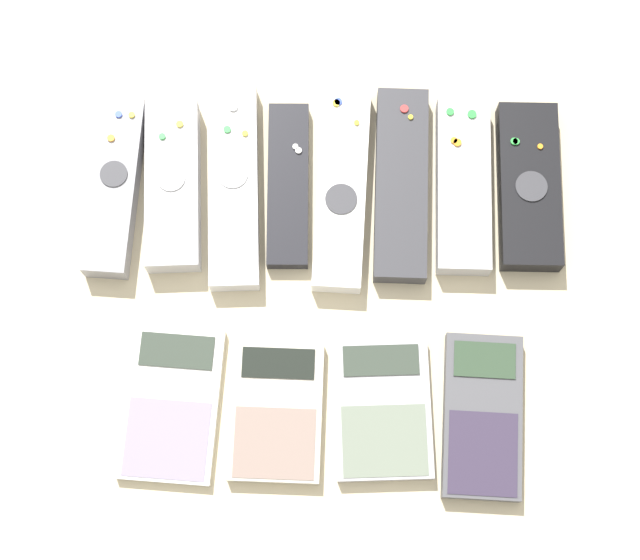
{
  "coord_description": "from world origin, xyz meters",
  "views": [
    {
      "loc": [
        0.0,
        -0.23,
        1.01
      ],
      "look_at": [
        0.0,
        0.03,
        0.01
      ],
      "focal_mm": 60.0,
      "sensor_mm": 36.0,
      "label": 1
    }
  ],
  "objects": [
    {
      "name": "remote_0",
      "position": [
        -0.21,
        0.12,
        0.01
      ],
      "size": [
        0.05,
        0.18,
        0.03
      ],
      "rotation": [
        0.0,
        0.0,
        -0.05
      ],
      "color": "gray",
      "rests_on": "ground_plane"
    },
    {
      "name": "remote_4",
      "position": [
        0.02,
        0.12,
        0.01
      ],
      "size": [
        0.06,
        0.21,
        0.03
      ],
      "rotation": [
        0.0,
        0.0,
        -0.04
      ],
      "color": "white",
      "rests_on": "ground_plane"
    },
    {
      "name": "remote_1",
      "position": [
        -0.15,
        0.12,
        0.01
      ],
      "size": [
        0.06,
        0.17,
        0.03
      ],
      "rotation": [
        0.0,
        0.0,
        0.05
      ],
      "color": "#B7B7BC",
      "rests_on": "ground_plane"
    },
    {
      "name": "calculator_3",
      "position": [
        0.15,
        -0.1,
        0.01
      ],
      "size": [
        0.08,
        0.16,
        0.02
      ],
      "rotation": [
        0.0,
        0.0,
        -0.04
      ],
      "color": "#4C4C51",
      "rests_on": "ground_plane"
    },
    {
      "name": "remote_7",
      "position": [
        0.2,
        0.13,
        0.01
      ],
      "size": [
        0.06,
        0.17,
        0.03
      ],
      "rotation": [
        0.0,
        0.0,
        0.0
      ],
      "color": "black",
      "rests_on": "ground_plane"
    },
    {
      "name": "ground_plane",
      "position": [
        0.0,
        0.0,
        0.0
      ],
      "size": [
        3.0,
        3.0,
        0.0
      ],
      "primitive_type": "plane",
      "color": "beige"
    },
    {
      "name": "calculator_1",
      "position": [
        -0.04,
        -0.1,
        0.01
      ],
      "size": [
        0.09,
        0.13,
        0.02
      ],
      "rotation": [
        0.0,
        0.0,
        -0.02
      ],
      "color": "beige",
      "rests_on": "ground_plane"
    },
    {
      "name": "calculator_0",
      "position": [
        -0.14,
        -0.09,
        0.01
      ],
      "size": [
        0.1,
        0.15,
        0.01
      ],
      "rotation": [
        0.0,
        0.0,
        -0.06
      ],
      "color": "silver",
      "rests_on": "ground_plane"
    },
    {
      "name": "remote_5",
      "position": [
        0.07,
        0.13,
        0.01
      ],
      "size": [
        0.05,
        0.2,
        0.03
      ],
      "rotation": [
        0.0,
        0.0,
        -0.02
      ],
      "color": "#333338",
      "rests_on": "ground_plane"
    },
    {
      "name": "calculator_2",
      "position": [
        0.06,
        -0.09,
        0.01
      ],
      "size": [
        0.1,
        0.14,
        0.02
      ],
      "rotation": [
        0.0,
        0.0,
        0.05
      ],
      "color": "#B2B2B7",
      "rests_on": "ground_plane"
    },
    {
      "name": "remote_6",
      "position": [
        0.14,
        0.13,
        0.01
      ],
      "size": [
        0.05,
        0.18,
        0.03
      ],
      "rotation": [
        0.0,
        0.0,
        -0.01
      ],
      "color": "#B7B7BC",
      "rests_on": "ground_plane"
    },
    {
      "name": "remote_3",
      "position": [
        -0.04,
        0.13,
        0.01
      ],
      "size": [
        0.04,
        0.17,
        0.02
      ],
      "rotation": [
        0.0,
        0.0,
        0.01
      ],
      "color": "black",
      "rests_on": "ground_plane"
    },
    {
      "name": "remote_2",
      "position": [
        -0.09,
        0.12,
        0.01
      ],
      "size": [
        0.06,
        0.21,
        0.02
      ],
      "rotation": [
        0.0,
        0.0,
        0.05
      ],
      "color": "silver",
      "rests_on": "ground_plane"
    }
  ]
}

